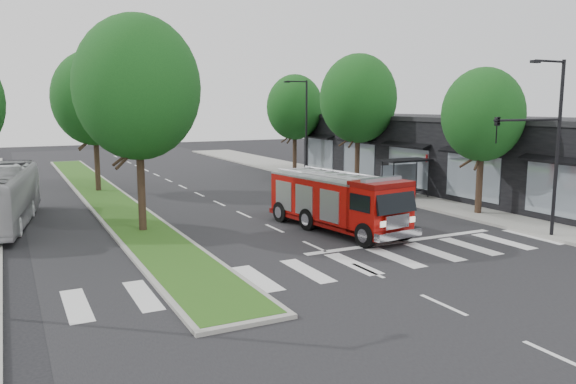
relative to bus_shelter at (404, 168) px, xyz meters
name	(u,v)px	position (x,y,z in m)	size (l,w,h in m)	color
ground	(314,247)	(-11.20, -8.15, -2.04)	(140.00, 140.00, 0.00)	black
sidewalk_right	(401,193)	(1.30, 1.85, -1.96)	(5.00, 80.00, 0.15)	gray
median	(103,195)	(-17.20, 9.85, -1.96)	(3.00, 50.00, 0.15)	gray
storefront_row	(453,155)	(5.80, 1.85, 0.46)	(8.00, 30.00, 5.00)	black
bus_shelter	(404,168)	(0.00, 0.00, 0.00)	(3.20, 1.60, 2.61)	black
tree_right_near	(483,115)	(0.30, -6.15, 3.47)	(4.40, 4.40, 8.05)	black
tree_right_mid	(358,99)	(0.30, 5.85, 4.45)	(5.60, 5.60, 9.72)	black
tree_right_far	(295,107)	(0.30, 15.85, 3.80)	(5.00, 5.00, 8.73)	black
tree_median_near	(137,88)	(-17.20, -2.15, 4.77)	(5.80, 5.80, 10.16)	black
tree_median_far	(94,98)	(-17.20, 11.85, 4.45)	(5.60, 5.60, 9.72)	black
streetlight_right_near	(545,136)	(-1.59, -11.65, 2.63)	(4.08, 0.22, 8.00)	black
streetlight_right_far	(305,124)	(-0.85, 11.85, 2.44)	(2.11, 0.20, 8.00)	black
fire_engine	(337,202)	(-8.66, -5.88, -0.64)	(3.65, 8.68, 2.92)	#5F0705
city_bus	(0,197)	(-23.20, 2.47, -0.55)	(2.51, 10.72, 2.99)	#ADADB1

